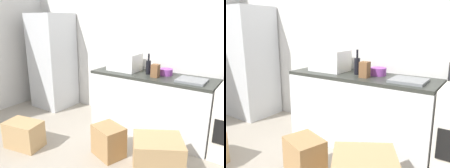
{
  "view_description": "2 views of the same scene",
  "coord_description": "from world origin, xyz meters",
  "views": [
    {
      "loc": [
        1.66,
        -1.77,
        1.69
      ],
      "look_at": [
        -0.09,
        0.76,
        0.8
      ],
      "focal_mm": 36.68,
      "sensor_mm": 36.0,
      "label": 1
    },
    {
      "loc": [
        1.6,
        -1.24,
        1.46
      ],
      "look_at": [
        0.11,
        0.99,
        0.8
      ],
      "focal_mm": 37.56,
      "sensor_mm": 36.0,
      "label": 2
    }
  ],
  "objects": [
    {
      "name": "wall_back",
      "position": [
        0.0,
        1.55,
        1.3
      ],
      "size": [
        5.0,
        0.1,
        2.6
      ],
      "primitive_type": "cube",
      "color": "silver",
      "rests_on": "ground_plane"
    },
    {
      "name": "coffee_mug",
      "position": [
        0.19,
        1.38,
        0.95
      ],
      "size": [
        0.08,
        0.08,
        0.1
      ],
      "primitive_type": "cylinder",
      "color": "gold",
      "rests_on": "kitchen_counter"
    },
    {
      "name": "knife_block",
      "position": [
        0.4,
        1.09,
        0.99
      ],
      "size": [
        0.1,
        0.1,
        0.18
      ],
      "primitive_type": "cube",
      "color": "brown",
      "rests_on": "kitchen_counter"
    },
    {
      "name": "microwave",
      "position": [
        -0.18,
        1.22,
        1.04
      ],
      "size": [
        0.46,
        0.34,
        0.27
      ],
      "primitive_type": "cube",
      "color": "white",
      "rests_on": "kitchen_counter"
    },
    {
      "name": "mixing_bowl",
      "position": [
        0.48,
        1.3,
        0.95
      ],
      "size": [
        0.19,
        0.19,
        0.09
      ],
      "primitive_type": "cylinder",
      "color": "purple",
      "rests_on": "kitchen_counter"
    },
    {
      "name": "kitchen_counter",
      "position": [
        0.3,
        1.2,
        0.45
      ],
      "size": [
        1.8,
        0.6,
        0.9
      ],
      "color": "silver",
      "rests_on": "ground_plane"
    },
    {
      "name": "refrigerator",
      "position": [
        -1.75,
        1.15,
        0.89
      ],
      "size": [
        0.68,
        0.66,
        1.78
      ],
      "primitive_type": "cube",
      "color": "silver",
      "rests_on": "ground_plane"
    },
    {
      "name": "cardboard_box_small",
      "position": [
        0.16,
        0.31,
        0.2
      ],
      "size": [
        0.45,
        0.4,
        0.4
      ],
      "primitive_type": "cube",
      "rotation": [
        0.0,
        0.0,
        -0.32
      ],
      "color": "#A37A4C",
      "rests_on": "ground_plane"
    },
    {
      "name": "wine_bottle",
      "position": [
        0.24,
        1.2,
        1.01
      ],
      "size": [
        0.07,
        0.07,
        0.3
      ],
      "color": "black",
      "rests_on": "kitchen_counter"
    },
    {
      "name": "sink_basin",
      "position": [
        0.89,
        1.15,
        0.92
      ],
      "size": [
        0.36,
        0.32,
        0.03
      ],
      "primitive_type": "cube",
      "color": "slate",
      "rests_on": "kitchen_counter"
    }
  ]
}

